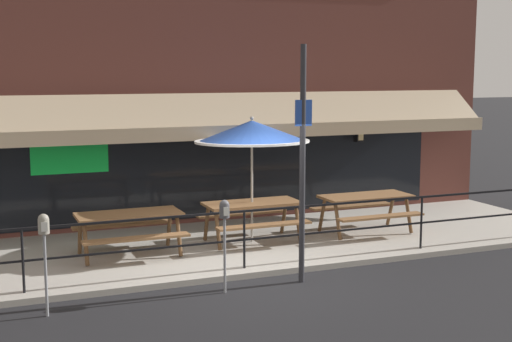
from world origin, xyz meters
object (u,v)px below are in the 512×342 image
Objects in this scene: patio_umbrella_centre at (252,132)px; parking_meter_near at (44,234)px; street_sign_pole at (302,162)px; picnic_table_right at (366,203)px; picnic_table_left at (129,222)px; picnic_table_centre at (252,210)px; parking_meter_far at (225,218)px.

parking_meter_near is at bearing -147.94° from patio_umbrella_centre.
street_sign_pole is at bearing 1.82° from parking_meter_near.
street_sign_pole is at bearing -138.23° from picnic_table_right.
parking_meter_near is (-6.38, -2.34, 0.44)m from picnic_table_right.
street_sign_pole is at bearing -44.83° from picnic_table_left.
parking_meter_near is at bearing -148.17° from picnic_table_centre.
street_sign_pole is at bearing 2.99° from parking_meter_far.
parking_meter_far is (2.59, 0.06, 0.00)m from parking_meter_near.
parking_meter_near reaches higher than picnic_table_right.
patio_umbrella_centre is at bearing 59.87° from parking_meter_far.
parking_meter_near is at bearing -178.77° from parking_meter_far.
picnic_table_right is (2.37, -0.15, 0.00)m from picnic_table_centre.
street_sign_pole reaches higher than patio_umbrella_centre.
parking_meter_far is (-3.79, -2.29, 0.44)m from picnic_table_right.
picnic_table_centre is 1.00× the size of picnic_table_right.
picnic_table_right is 4.45m from parking_meter_far.
parking_meter_near is (-4.02, -2.51, -1.03)m from patio_umbrella_centre.
picnic_table_left is 2.91m from parking_meter_near.
parking_meter_far is (0.94, -2.30, 0.44)m from picnic_table_left.
street_sign_pole reaches higher than picnic_table_right.
patio_umbrella_centre reaches higher than parking_meter_near.
picnic_table_centre is 2.37m from picnic_table_right.
picnic_table_left is at bearing 112.18° from parking_meter_far.
picnic_table_right is at bearing 41.77° from street_sign_pole.
picnic_table_right is at bearing 31.09° from parking_meter_far.
picnic_table_right is 6.81m from parking_meter_near.
parking_meter_near is 3.97m from street_sign_pole.
picnic_table_centre is 2.66m from street_sign_pole.
street_sign_pole is at bearing -92.85° from picnic_table_centre.
parking_meter_far is at bearing -120.36° from picnic_table_centre.
parking_meter_far reaches higher than picnic_table_right.
street_sign_pole is (-0.12, -2.37, 1.21)m from picnic_table_centre.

